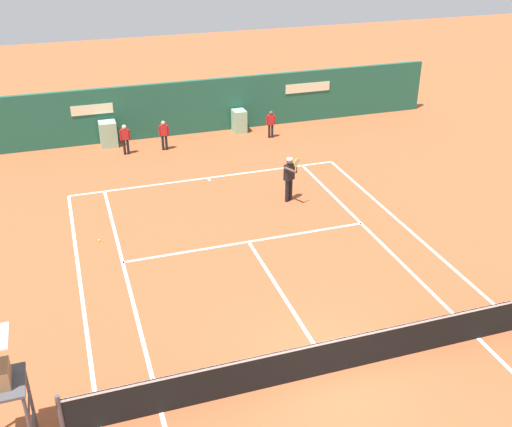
% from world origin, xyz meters
% --- Properties ---
extents(ground_plane, '(80.00, 80.00, 0.01)m').
position_xyz_m(ground_plane, '(-0.00, 0.58, 0.00)').
color(ground_plane, '#A8512D').
extents(tennis_net, '(12.10, 0.10, 1.07)m').
position_xyz_m(tennis_net, '(0.00, 0.00, 0.51)').
color(tennis_net, '#4C4C51').
rests_on(tennis_net, ground_plane).
extents(sponsor_back_wall, '(25.00, 1.02, 2.47)m').
position_xyz_m(sponsor_back_wall, '(-0.05, 16.96, 1.19)').
color(sponsor_back_wall, '#1E5642').
rests_on(sponsor_back_wall, ground_plane).
extents(player_on_baseline, '(0.50, 0.86, 1.88)m').
position_xyz_m(player_on_baseline, '(2.29, 8.79, 1.00)').
color(player_on_baseline, black).
rests_on(player_on_baseline, ground_plane).
extents(ball_kid_left_post, '(0.44, 0.20, 1.32)m').
position_xyz_m(ball_kid_left_post, '(-1.04, 15.23, 0.76)').
color(ball_kid_left_post, black).
rests_on(ball_kid_left_post, ground_plane).
extents(ball_kid_right_post, '(0.44, 0.18, 1.32)m').
position_xyz_m(ball_kid_right_post, '(-2.69, 15.23, 0.76)').
color(ball_kid_right_post, black).
rests_on(ball_kid_right_post, ground_plane).
extents(ball_kid_centre_post, '(0.42, 0.18, 1.27)m').
position_xyz_m(ball_kid_centre_post, '(3.86, 15.23, 0.73)').
color(ball_kid_centre_post, black).
rests_on(ball_kid_centre_post, ground_plane).
extents(tennis_ball_mid_court, '(0.07, 0.07, 0.07)m').
position_xyz_m(tennis_ball_mid_court, '(-4.55, 7.94, 0.03)').
color(tennis_ball_mid_court, '#CCE033').
rests_on(tennis_ball_mid_court, ground_plane).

